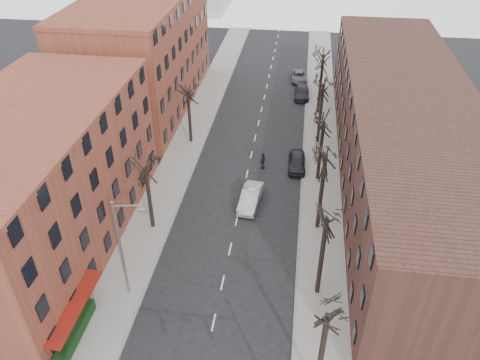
% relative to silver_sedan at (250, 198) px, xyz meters
% --- Properties ---
extents(sidewalk_left, '(4.00, 90.00, 0.15)m').
position_rel_silver_sedan_xyz_m(sidewalk_left, '(-9.00, 12.35, -0.75)').
color(sidewalk_left, gray).
rests_on(sidewalk_left, ground).
extents(sidewalk_right, '(4.00, 90.00, 0.15)m').
position_rel_silver_sedan_xyz_m(sidewalk_right, '(7.00, 12.35, -0.75)').
color(sidewalk_right, gray).
rests_on(sidewalk_right, ground).
extents(building_left_near, '(12.00, 26.00, 12.00)m').
position_rel_silver_sedan_xyz_m(building_left_near, '(-17.00, -7.65, 5.18)').
color(building_left_near, brown).
rests_on(building_left_near, ground).
extents(building_left_far, '(12.00, 28.00, 14.00)m').
position_rel_silver_sedan_xyz_m(building_left_far, '(-17.00, 21.35, 6.18)').
color(building_left_far, brown).
rests_on(building_left_far, ground).
extents(building_right, '(12.00, 50.00, 10.00)m').
position_rel_silver_sedan_xyz_m(building_right, '(15.00, 7.35, 4.18)').
color(building_right, '#472621').
rests_on(building_right, ground).
extents(awning_left, '(1.20, 7.00, 0.15)m').
position_rel_silver_sedan_xyz_m(awning_left, '(-10.40, -16.65, -0.82)').
color(awning_left, maroon).
rests_on(awning_left, ground).
extents(hedge, '(0.80, 6.00, 1.00)m').
position_rel_silver_sedan_xyz_m(hedge, '(-10.50, -17.65, -0.17)').
color(hedge, '#133714').
rests_on(hedge, sidewalk_left).
extents(tree_right_b, '(5.20, 5.20, 10.80)m').
position_rel_silver_sedan_xyz_m(tree_right_b, '(6.60, -10.65, -0.82)').
color(tree_right_b, black).
rests_on(tree_right_b, ground).
extents(tree_right_c, '(5.20, 5.20, 11.60)m').
position_rel_silver_sedan_xyz_m(tree_right_c, '(6.60, -2.65, -0.82)').
color(tree_right_c, black).
rests_on(tree_right_c, ground).
extents(tree_right_d, '(5.20, 5.20, 10.00)m').
position_rel_silver_sedan_xyz_m(tree_right_d, '(6.60, 5.35, -0.82)').
color(tree_right_d, black).
rests_on(tree_right_d, ground).
extents(tree_right_e, '(5.20, 5.20, 10.80)m').
position_rel_silver_sedan_xyz_m(tree_right_e, '(6.60, 13.35, -0.82)').
color(tree_right_e, black).
rests_on(tree_right_e, ground).
extents(tree_right_f, '(5.20, 5.20, 11.60)m').
position_rel_silver_sedan_xyz_m(tree_right_f, '(6.60, 21.35, -0.82)').
color(tree_right_f, black).
rests_on(tree_right_f, ground).
extents(tree_left_a, '(5.20, 5.20, 9.50)m').
position_rel_silver_sedan_xyz_m(tree_left_a, '(-8.60, -4.65, -0.82)').
color(tree_left_a, black).
rests_on(tree_left_a, ground).
extents(tree_left_b, '(5.20, 5.20, 9.50)m').
position_rel_silver_sedan_xyz_m(tree_left_b, '(-8.60, 11.35, -0.82)').
color(tree_left_b, black).
rests_on(tree_left_b, ground).
extents(streetlight, '(2.45, 0.22, 9.03)m').
position_rel_silver_sedan_xyz_m(streetlight, '(-8.03, -12.65, 4.19)').
color(streetlight, slate).
rests_on(streetlight, ground).
extents(silver_sedan, '(2.21, 5.15, 1.65)m').
position_rel_silver_sedan_xyz_m(silver_sedan, '(0.00, 0.00, 0.00)').
color(silver_sedan, '#A4A6AB').
rests_on(silver_sedan, ground).
extents(parked_car_near, '(2.02, 4.70, 1.58)m').
position_rel_silver_sedan_xyz_m(parked_car_near, '(4.30, 7.29, -0.03)').
color(parked_car_near, black).
rests_on(parked_car_near, ground).
extents(parked_car_mid, '(2.12, 5.08, 1.47)m').
position_rel_silver_sedan_xyz_m(parked_car_mid, '(4.30, 26.14, -0.09)').
color(parked_car_mid, black).
rests_on(parked_car_mid, ground).
extents(parked_car_far, '(2.60, 5.06, 1.37)m').
position_rel_silver_sedan_xyz_m(parked_car_far, '(3.67, 32.15, -0.14)').
color(parked_car_far, '#515258').
rests_on(parked_car_far, ground).
extents(pedestrian_crossing, '(0.86, 1.22, 1.92)m').
position_rel_silver_sedan_xyz_m(pedestrian_crossing, '(0.58, 6.71, 0.13)').
color(pedestrian_crossing, black).
rests_on(pedestrian_crossing, ground).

